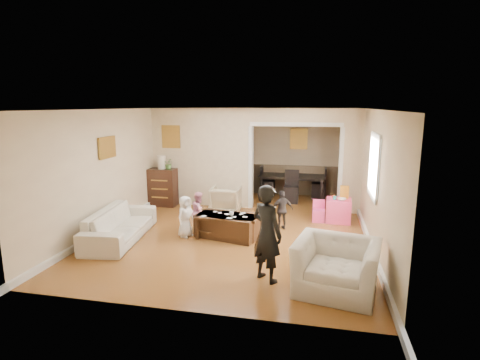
% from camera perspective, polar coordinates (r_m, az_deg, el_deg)
% --- Properties ---
extents(floor, '(7.00, 7.00, 0.00)m').
position_cam_1_polar(floor, '(8.42, -0.28, -7.29)').
color(floor, '#A7642B').
rests_on(floor, ground).
extents(partition_left, '(2.75, 0.18, 2.60)m').
position_cam_1_polar(partition_left, '(10.17, -5.76, 3.42)').
color(partition_left, beige).
rests_on(partition_left, ground).
extents(partition_right, '(0.55, 0.18, 2.60)m').
position_cam_1_polar(partition_right, '(9.74, 16.42, 2.67)').
color(partition_right, beige).
rests_on(partition_right, ground).
extents(partition_header, '(2.22, 0.18, 0.35)m').
position_cam_1_polar(partition_header, '(9.62, 8.51, 9.64)').
color(partition_header, beige).
rests_on(partition_header, partition_right).
extents(window_pane, '(0.03, 0.95, 1.10)m').
position_cam_1_polar(window_pane, '(7.57, 19.71, 2.01)').
color(window_pane, white).
rests_on(window_pane, ground).
extents(framed_art_partition, '(0.45, 0.03, 0.55)m').
position_cam_1_polar(framed_art_partition, '(10.30, -10.40, 6.47)').
color(framed_art_partition, brown).
rests_on(framed_art_partition, partition_left).
extents(framed_art_sofa_wall, '(0.03, 0.55, 0.40)m').
position_cam_1_polar(framed_art_sofa_wall, '(8.48, -19.47, 4.67)').
color(framed_art_sofa_wall, brown).
extents(framed_art_alcove, '(0.45, 0.03, 0.55)m').
position_cam_1_polar(framed_art_alcove, '(11.30, 8.90, 6.17)').
color(framed_art_alcove, brown).
extents(sofa, '(1.08, 2.22, 0.62)m').
position_cam_1_polar(sofa, '(8.04, -17.69, -6.42)').
color(sofa, beige).
rests_on(sofa, ground).
extents(armchair_back, '(0.74, 0.76, 0.67)m').
position_cam_1_polar(armchair_back, '(9.49, -2.16, -3.04)').
color(armchair_back, tan).
rests_on(armchair_back, ground).
extents(armchair_front, '(1.35, 1.23, 0.76)m').
position_cam_1_polar(armchair_front, '(5.78, 14.41, -12.59)').
color(armchair_front, beige).
rests_on(armchair_front, ground).
extents(dresser, '(0.73, 0.41, 1.01)m').
position_cam_1_polar(dresser, '(10.35, -11.62, -1.09)').
color(dresser, '#34190F').
rests_on(dresser, ground).
extents(table_lamp, '(0.22, 0.22, 0.36)m').
position_cam_1_polar(table_lamp, '(10.23, -11.77, 2.65)').
color(table_lamp, beige).
rests_on(table_lamp, dresser).
extents(potted_plant, '(0.26, 0.23, 0.29)m').
position_cam_1_polar(potted_plant, '(10.15, -10.73, 2.43)').
color(potted_plant, '#4D7C37').
rests_on(potted_plant, dresser).
extents(coffee_table, '(1.36, 0.90, 0.47)m').
position_cam_1_polar(coffee_table, '(7.81, -1.92, -6.98)').
color(coffee_table, '#3A2412').
rests_on(coffee_table, ground).
extents(coffee_cup, '(0.12, 0.12, 0.09)m').
position_cam_1_polar(coffee_cup, '(7.66, -1.29, -5.16)').
color(coffee_cup, silver).
rests_on(coffee_cup, coffee_table).
extents(play_table, '(0.58, 0.58, 0.54)m').
position_cam_1_polar(play_table, '(9.11, 14.68, -4.45)').
color(play_table, '#F9417C').
rests_on(play_table, ground).
extents(cereal_box, '(0.20, 0.08, 0.30)m').
position_cam_1_polar(cereal_box, '(9.11, 15.53, -1.78)').
color(cereal_box, yellow).
rests_on(cereal_box, play_table).
extents(cyan_cup, '(0.08, 0.08, 0.08)m').
position_cam_1_polar(cyan_cup, '(8.98, 14.15, -2.62)').
color(cyan_cup, '#26BFB9').
rests_on(cyan_cup, play_table).
extents(toy_block, '(0.09, 0.08, 0.05)m').
position_cam_1_polar(toy_block, '(9.15, 13.98, -2.45)').
color(toy_block, red).
rests_on(toy_block, play_table).
extents(play_bowl, '(0.22, 0.22, 0.05)m').
position_cam_1_polar(play_bowl, '(8.92, 15.13, -2.85)').
color(play_bowl, white).
rests_on(play_bowl, play_table).
extents(dining_table, '(1.97, 1.19, 0.67)m').
position_cam_1_polar(dining_table, '(11.22, 7.99, -0.90)').
color(dining_table, black).
rests_on(dining_table, ground).
extents(adult_person, '(0.66, 0.62, 1.53)m').
position_cam_1_polar(adult_person, '(5.81, 4.09, -8.05)').
color(adult_person, black).
rests_on(adult_person, ground).
extents(child_kneel_a, '(0.42, 0.50, 0.86)m').
position_cam_1_polar(child_kneel_a, '(7.85, -8.26, -5.49)').
color(child_kneel_a, white).
rests_on(child_kneel_a, ground).
extents(child_kneel_b, '(0.37, 0.45, 0.85)m').
position_cam_1_polar(child_kneel_b, '(8.22, -6.20, -4.72)').
color(child_kneel_b, pink).
rests_on(child_kneel_b, ground).
extents(child_toddler, '(0.55, 0.42, 0.86)m').
position_cam_1_polar(child_toddler, '(8.30, 6.39, -4.52)').
color(child_toddler, black).
rests_on(child_toddler, ground).
extents(craft_papers, '(0.95, 0.52, 0.00)m').
position_cam_1_polar(craft_papers, '(7.74, -1.79, -5.32)').
color(craft_papers, white).
rests_on(craft_papers, coffee_table).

